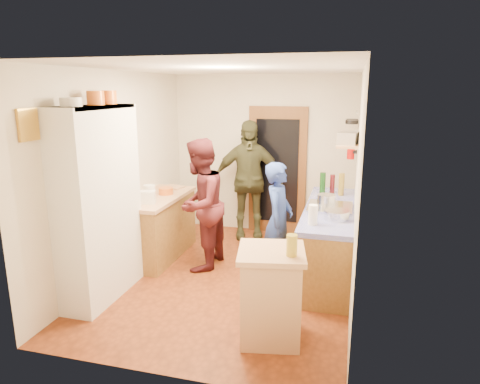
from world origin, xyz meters
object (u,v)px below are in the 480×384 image
at_px(hutch_body, 99,205).
at_px(person_left, 203,204).
at_px(person_hob, 280,221).
at_px(person_back, 249,180).
at_px(island_base, 271,297).
at_px(right_counter_base, 328,242).

height_order(hutch_body, person_left, hutch_body).
bearing_deg(person_hob, person_back, 31.68).
height_order(island_base, person_back, person_back).
distance_m(right_counter_base, person_left, 1.72).
height_order(hutch_body, right_counter_base, hutch_body).
xyz_separation_m(person_hob, person_left, (-1.05, 0.07, 0.13)).
bearing_deg(hutch_body, right_counter_base, 27.47).
relative_size(right_counter_base, person_back, 1.16).
distance_m(person_left, person_back, 1.35).
xyz_separation_m(hutch_body, person_left, (0.86, 1.08, -0.22)).
bearing_deg(person_back, person_left, -118.99).
xyz_separation_m(hutch_body, island_base, (2.06, -0.40, -0.67)).
height_order(right_counter_base, person_hob, person_hob).
distance_m(right_counter_base, island_base, 1.76).
bearing_deg(right_counter_base, hutch_body, -152.53).
relative_size(island_base, person_hob, 0.58).
bearing_deg(hutch_body, person_hob, 28.15).
distance_m(hutch_body, right_counter_base, 2.90).
height_order(person_hob, person_left, person_left).
distance_m(hutch_body, person_back, 2.66).
relative_size(right_counter_base, island_base, 2.56).
bearing_deg(person_hob, person_left, 89.72).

